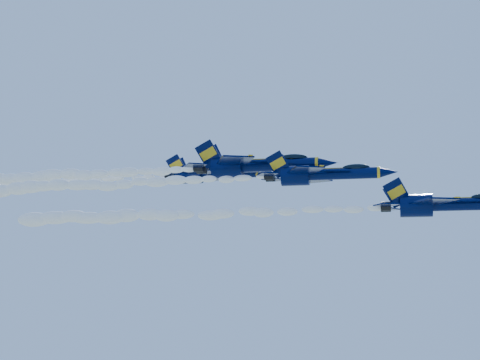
% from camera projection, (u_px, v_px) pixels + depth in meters
% --- Properties ---
extents(jet_lead, '(15.64, 12.83, 5.81)m').
position_uv_depth(jet_lead, '(447.00, 204.00, 70.02)').
color(jet_lead, '#000931').
extents(smoke_trail_jet_lead, '(42.18, 1.87, 1.68)m').
position_uv_depth(smoke_trail_jet_lead, '(192.00, 214.00, 75.83)').
color(smoke_trail_jet_lead, white).
extents(jet_second, '(16.80, 13.78, 6.24)m').
position_uv_depth(jet_second, '(322.00, 174.00, 84.98)').
color(jet_second, '#000931').
extents(smoke_trail_jet_second, '(42.18, 2.01, 1.81)m').
position_uv_depth(smoke_trail_jet_second, '(114.00, 184.00, 90.89)').
color(smoke_trail_jet_second, white).
extents(jet_third, '(20.04, 16.44, 7.45)m').
position_uv_depth(jet_third, '(256.00, 165.00, 92.65)').
color(jet_third, '#000931').
extents(smoke_trail_jet_third, '(42.18, 2.39, 2.15)m').
position_uv_depth(smoke_trail_jet_third, '(59.00, 176.00, 98.85)').
color(smoke_trail_jet_third, white).
extents(jet_fourth, '(16.60, 13.62, 6.17)m').
position_uv_depth(jet_fourth, '(212.00, 174.00, 101.01)').
color(jet_fourth, '#000931').
extents(smoke_trail_jet_fourth, '(42.18, 1.98, 1.78)m').
position_uv_depth(smoke_trail_jet_fourth, '(42.00, 182.00, 106.90)').
color(smoke_trail_jet_fourth, white).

